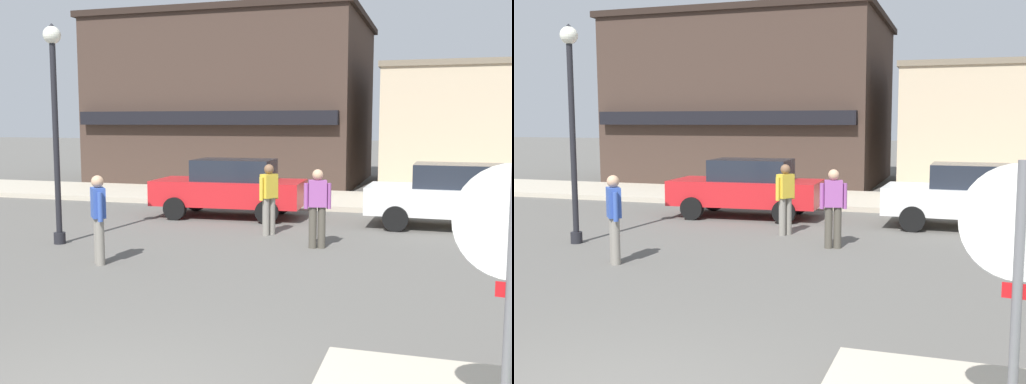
# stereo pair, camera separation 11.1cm
# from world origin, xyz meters

# --- Properties ---
(kerb_far) EXTENTS (80.00, 4.00, 0.15)m
(kerb_far) POSITION_xyz_m (0.00, 14.74, 0.07)
(kerb_far) COLOR #B7AD99
(kerb_far) RESTS_ON ground
(stop_sign) EXTENTS (0.82, 0.11, 2.30)m
(stop_sign) POSITION_xyz_m (3.28, 0.29, 1.52)
(stop_sign) COLOR slate
(stop_sign) RESTS_ON ground
(lamp_post) EXTENTS (0.36, 0.36, 4.54)m
(lamp_post) POSITION_xyz_m (-4.81, 6.57, 2.96)
(lamp_post) COLOR black
(lamp_post) RESTS_ON ground
(parked_car_nearest) EXTENTS (4.09, 2.04, 1.56)m
(parked_car_nearest) POSITION_xyz_m (-2.55, 11.01, 0.81)
(parked_car_nearest) COLOR red
(parked_car_nearest) RESTS_ON ground
(parked_car_second) EXTENTS (4.04, 1.96, 1.56)m
(parked_car_second) POSITION_xyz_m (3.16, 10.90, 0.81)
(parked_car_second) COLOR white
(parked_car_second) RESTS_ON ground
(pedestrian_crossing_near) EXTENTS (0.38, 0.52, 1.61)m
(pedestrian_crossing_near) POSITION_xyz_m (-0.86, 8.80, 0.87)
(pedestrian_crossing_near) COLOR gray
(pedestrian_crossing_near) RESTS_ON ground
(pedestrian_crossing_far) EXTENTS (0.55, 0.31, 1.61)m
(pedestrian_crossing_far) POSITION_xyz_m (0.47, 7.71, 0.87)
(pedestrian_crossing_far) COLOR #4C473D
(pedestrian_crossing_far) RESTS_ON ground
(pedestrian_kerb_side) EXTENTS (0.42, 0.48, 1.61)m
(pedestrian_kerb_side) POSITION_xyz_m (-3.02, 5.21, 0.87)
(pedestrian_kerb_side) COLOR gray
(pedestrian_kerb_side) RESTS_ON ground
(building_corner_shop) EXTENTS (10.94, 8.67, 6.85)m
(building_corner_shop) POSITION_xyz_m (-5.61, 20.82, 3.43)
(building_corner_shop) COLOR #3D2D26
(building_corner_shop) RESTS_ON ground
(building_storefront_left_near) EXTENTS (7.44, 6.95, 4.60)m
(building_storefront_left_near) POSITION_xyz_m (4.45, 20.13, 2.31)
(building_storefront_left_near) COLOR tan
(building_storefront_left_near) RESTS_ON ground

